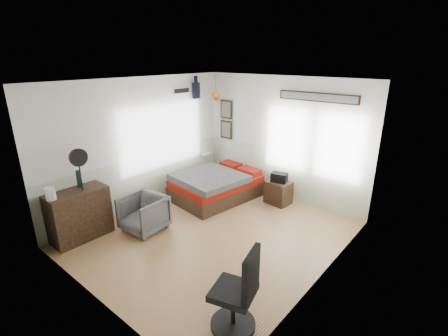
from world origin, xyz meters
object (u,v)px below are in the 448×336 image
Objects in this scene: armchair at (144,213)px; task_chair at (238,297)px; nightstand at (278,192)px; bed at (216,186)px; dresser at (79,215)px.

armchair is 2.84m from task_chair.
armchair is 2.91m from nightstand.
task_chair is (1.45, -3.32, 0.19)m from nightstand.
task_chair reaches higher than nightstand.
nightstand is (1.23, 0.66, -0.04)m from bed.
dresser is at bearing -96.31° from bed.
dresser is 4.00m from nightstand.
armchair reaches higher than nightstand.
dresser is 1.36× the size of armchair.
armchair is at bearing -84.25° from bed.
armchair is at bearing 54.14° from dresser.
bed is 3.78m from task_chair.
nightstand is at bearing 97.52° from task_chair.
armchair is 1.45× the size of nightstand.
dresser reaches higher than bed.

